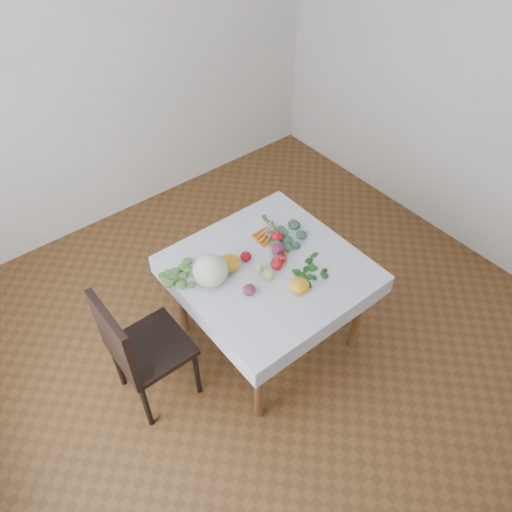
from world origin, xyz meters
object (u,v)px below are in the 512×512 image
(table, at_px, (269,278))
(carrot_bunch, at_px, (275,239))
(chair, at_px, (136,347))
(heirloom_back, at_px, (229,263))
(cabbage, at_px, (211,270))

(table, xyz_separation_m, carrot_bunch, (0.19, 0.17, 0.12))
(carrot_bunch, bearing_deg, chair, -178.15)
(heirloom_back, bearing_deg, table, -35.83)
(cabbage, height_order, carrot_bunch, cabbage)
(table, distance_m, carrot_bunch, 0.28)
(table, height_order, chair, chair)
(cabbage, bearing_deg, chair, 179.85)
(table, relative_size, chair, 1.03)
(cabbage, xyz_separation_m, heirloom_back, (0.15, 0.02, -0.05))
(chair, relative_size, cabbage, 4.42)
(chair, bearing_deg, cabbage, -0.15)
(chair, distance_m, cabbage, 0.64)
(chair, xyz_separation_m, heirloom_back, (0.72, 0.02, 0.25))
(chair, relative_size, heirloom_back, 7.07)
(heirloom_back, height_order, carrot_bunch, heirloom_back)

